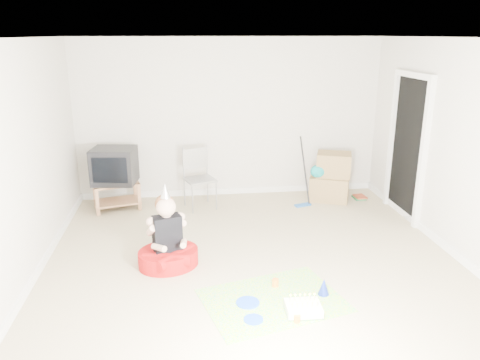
{
  "coord_description": "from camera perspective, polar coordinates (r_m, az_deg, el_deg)",
  "views": [
    {
      "loc": [
        -0.8,
        -5.1,
        2.64
      ],
      "look_at": [
        -0.1,
        0.4,
        0.9
      ],
      "focal_mm": 35.0,
      "sensor_mm": 36.0,
      "label": 1
    }
  ],
  "objects": [
    {
      "name": "ground",
      "position": [
        5.8,
        1.5,
        -9.67
      ],
      "size": [
        5.0,
        5.0,
        0.0
      ],
      "primitive_type": "plane",
      "color": "tan",
      "rests_on": "ground"
    },
    {
      "name": "doorway_recess",
      "position": [
        7.28,
        19.78,
        3.57
      ],
      "size": [
        0.02,
        0.9,
        2.05
      ],
      "primitive_type": "cube",
      "color": "black",
      "rests_on": "ground"
    },
    {
      "name": "tv_stand",
      "position": [
        7.55,
        -14.8,
        -1.57
      ],
      "size": [
        0.78,
        0.59,
        0.43
      ],
      "color": "#9E6C47",
      "rests_on": "ground"
    },
    {
      "name": "crt_tv",
      "position": [
        7.42,
        -15.07,
        1.7
      ],
      "size": [
        0.7,
        0.61,
        0.55
      ],
      "primitive_type": "cube",
      "rotation": [
        0.0,
        0.0,
        -0.14
      ],
      "color": "black",
      "rests_on": "tv_stand"
    },
    {
      "name": "folding_chair",
      "position": [
        7.31,
        -4.91,
        0.06
      ],
      "size": [
        0.54,
        0.53,
        0.96
      ],
      "color": "#97989D",
      "rests_on": "ground"
    },
    {
      "name": "cardboard_boxes",
      "position": [
        7.82,
        10.97,
        0.29
      ],
      "size": [
        0.76,
        0.67,
        0.79
      ],
      "color": "olive",
      "rests_on": "ground"
    },
    {
      "name": "floor_mop",
      "position": [
        7.49,
        7.74,
        -1.25
      ],
      "size": [
        0.28,
        0.35,
        1.07
      ],
      "color": "#2159A8",
      "rests_on": "ground"
    },
    {
      "name": "book_pile",
      "position": [
        8.08,
        14.39,
        -2.03
      ],
      "size": [
        0.19,
        0.24,
        0.05
      ],
      "color": "#226638",
      "rests_on": "ground"
    },
    {
      "name": "seated_woman",
      "position": [
        5.63,
        -8.77,
        -8.18
      ],
      "size": [
        0.89,
        0.89,
        1.03
      ],
      "color": "#AF1010",
      "rests_on": "ground"
    },
    {
      "name": "party_mat",
      "position": [
        5.01,
        4.04,
        -14.41
      ],
      "size": [
        1.61,
        1.33,
        0.01
      ],
      "primitive_type": "cube",
      "rotation": [
        0.0,
        0.0,
        0.26
      ],
      "color": "#ED328E",
      "rests_on": "ground"
    },
    {
      "name": "birthday_cake",
      "position": [
        4.82,
        7.71,
        -15.3
      ],
      "size": [
        0.36,
        0.29,
        0.16
      ],
      "color": "white",
      "rests_on": "party_mat"
    },
    {
      "name": "blue_plate_near",
      "position": [
        4.94,
        0.95,
        -14.71
      ],
      "size": [
        0.27,
        0.27,
        0.01
      ],
      "primitive_type": "cylinder",
      "rotation": [
        0.0,
        0.0,
        -0.11
      ],
      "color": "blue",
      "rests_on": "party_mat"
    },
    {
      "name": "blue_plate_far",
      "position": [
        4.7,
        1.65,
        -16.63
      ],
      "size": [
        0.22,
        0.22,
        0.01
      ],
      "primitive_type": "cylinder",
      "rotation": [
        0.0,
        0.0,
        0.17
      ],
      "color": "blue",
      "rests_on": "party_mat"
    },
    {
      "name": "orange_cup_near",
      "position": [
        5.23,
        4.33,
        -12.36
      ],
      "size": [
        0.08,
        0.08,
        0.08
      ],
      "primitive_type": "cylinder",
      "rotation": [
        0.0,
        0.0,
        0.18
      ],
      "color": "orange",
      "rests_on": "party_mat"
    },
    {
      "name": "orange_cup_far",
      "position": [
        4.68,
        6.98,
        -16.44
      ],
      "size": [
        0.08,
        0.08,
        0.07
      ],
      "primitive_type": "cylinder",
      "rotation": [
        0.0,
        0.0,
        0.27
      ],
      "color": "orange",
      "rests_on": "party_mat"
    },
    {
      "name": "blue_party_hat",
      "position": [
        5.12,
        10.18,
        -12.68
      ],
      "size": [
        0.15,
        0.15,
        0.18
      ],
      "primitive_type": "cone",
      "rotation": [
        0.0,
        0.0,
        0.26
      ],
      "color": "#1B33BD",
      "rests_on": "party_mat"
    }
  ]
}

